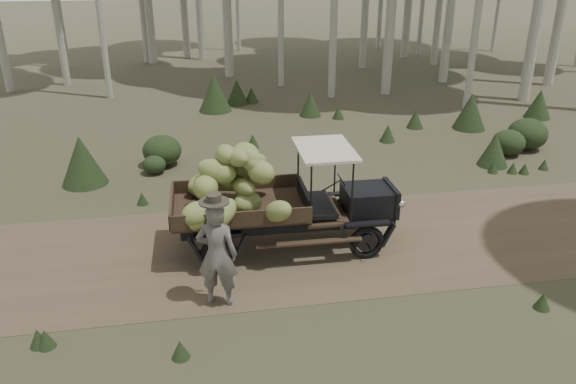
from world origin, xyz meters
name	(u,v)px	position (x,y,z in m)	size (l,w,h in m)	color
ground	(360,241)	(0.00, 0.00, 0.00)	(120.00, 120.00, 0.00)	#473D2B
dirt_track	(360,241)	(0.00, 0.00, 0.00)	(70.00, 4.00, 0.01)	brown
banana_truck	(256,190)	(-2.07, 0.01, 1.26)	(4.42, 2.33, 2.19)	black
farmer	(217,253)	(-2.91, -1.65, 0.93)	(0.75, 0.60, 1.97)	#585551
undergrowth	(456,219)	(1.80, -0.37, 0.52)	(24.17, 23.28, 1.38)	#233319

